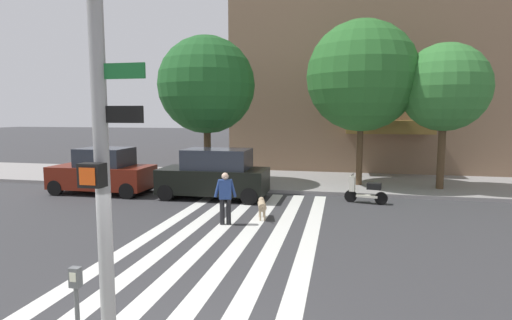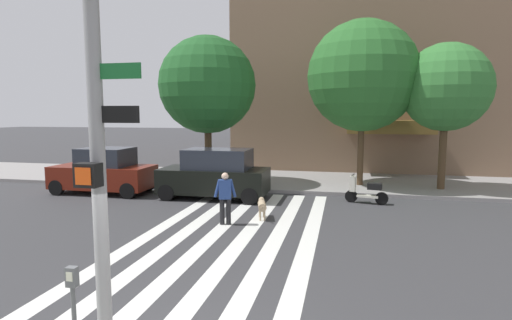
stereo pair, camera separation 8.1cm
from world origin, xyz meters
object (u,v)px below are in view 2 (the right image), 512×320
object	(u,v)px
street_tree_nearest	(207,85)
pedestrian_dog_walker	(225,195)
parked_car_near_curb	(104,172)
parked_scooter	(366,191)
street_tree_middle	(363,76)
street_tree_further	(446,88)
traffic_light_pole	(93,108)
dog_on_leash	(262,205)
parking_meter_curbside	(73,303)
parked_car_behind_first	(215,174)

from	to	relation	value
street_tree_nearest	pedestrian_dog_walker	distance (m)	7.88
parked_car_near_curb	pedestrian_dog_walker	size ratio (longest dim) A/B	2.62
street_tree_nearest	pedestrian_dog_walker	size ratio (longest dim) A/B	4.20
parked_scooter	street_tree_middle	world-z (taller)	street_tree_middle
parked_car_near_curb	parked_scooter	size ratio (longest dim) A/B	2.64
street_tree_middle	street_tree_further	world-z (taller)	street_tree_middle
pedestrian_dog_walker	traffic_light_pole	bearing A→B (deg)	-84.86
parked_car_near_curb	street_tree_further	bearing A→B (deg)	12.98
parked_scooter	dog_on_leash	bearing A→B (deg)	-138.63
traffic_light_pole	dog_on_leash	size ratio (longest dim) A/B	5.37
street_tree_nearest	street_tree_further	bearing A→B (deg)	3.94
parking_meter_curbside	parked_scooter	distance (m)	12.32
parked_scooter	dog_on_leash	size ratio (longest dim) A/B	1.50
street_tree_further	traffic_light_pole	bearing A→B (deg)	-115.86
street_tree_nearest	street_tree_middle	world-z (taller)	street_tree_middle
dog_on_leash	parked_scooter	bearing A→B (deg)	41.37
parked_car_behind_first	pedestrian_dog_walker	size ratio (longest dim) A/B	2.66
parked_car_near_curb	parked_car_behind_first	size ratio (longest dim) A/B	0.98
parking_meter_curbside	street_tree_nearest	world-z (taller)	street_tree_nearest
parked_car_behind_first	pedestrian_dog_walker	xyz separation A→B (m)	(1.53, -3.73, -0.06)
traffic_light_pole	street_tree_middle	world-z (taller)	street_tree_middle
parked_car_near_curb	street_tree_middle	xyz separation A→B (m)	(10.93, 3.63, 4.21)
parked_car_behind_first	dog_on_leash	bearing A→B (deg)	-47.98
parked_scooter	street_tree_middle	size ratio (longest dim) A/B	0.22
street_tree_middle	parked_car_behind_first	bearing A→B (deg)	-148.27
parking_meter_curbside	parked_car_near_curb	xyz separation A→B (m)	(-6.80, 11.27, -0.10)
parked_car_near_curb	street_tree_nearest	world-z (taller)	street_tree_nearest
parked_car_near_curb	pedestrian_dog_walker	bearing A→B (deg)	-29.48
parked_car_near_curb	parked_car_behind_first	bearing A→B (deg)	0.00
street_tree_nearest	street_tree_middle	distance (m)	7.13
pedestrian_dog_walker	street_tree_further	bearing A→B (deg)	42.11
parked_car_behind_first	street_tree_middle	world-z (taller)	street_tree_middle
parked_car_near_curb	street_tree_further	xyz separation A→B (m)	(14.39, 3.32, 3.63)
street_tree_further	parked_scooter	bearing A→B (deg)	-137.65
parking_meter_curbside	street_tree_middle	xyz separation A→B (m)	(4.13, 14.90, 4.11)
traffic_light_pole	parked_car_near_curb	distance (m)	13.74
parked_car_behind_first	dog_on_leash	xyz separation A→B (m)	(2.51, -2.79, -0.54)
dog_on_leash	pedestrian_dog_walker	bearing A→B (deg)	-136.20
parking_meter_curbside	dog_on_leash	xyz separation A→B (m)	(0.77, 8.48, -0.59)
parking_meter_curbside	street_tree_further	distance (m)	16.81
parked_car_near_curb	traffic_light_pole	bearing A→B (deg)	-57.33
street_tree_further	dog_on_leash	bearing A→B (deg)	-138.15
traffic_light_pole	pedestrian_dog_walker	size ratio (longest dim) A/B	3.54
street_tree_nearest	dog_on_leash	distance (m)	7.83
parked_car_near_curb	dog_on_leash	world-z (taller)	parked_car_near_curb
street_tree_further	dog_on_leash	distance (m)	10.03
street_tree_middle	dog_on_leash	world-z (taller)	street_tree_middle
parked_scooter	street_tree_further	size ratio (longest dim) A/B	0.26
traffic_light_pole	street_tree_further	xyz separation A→B (m)	(7.11, 14.67, 1.04)
street_tree_further	parked_car_behind_first	bearing A→B (deg)	-160.43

